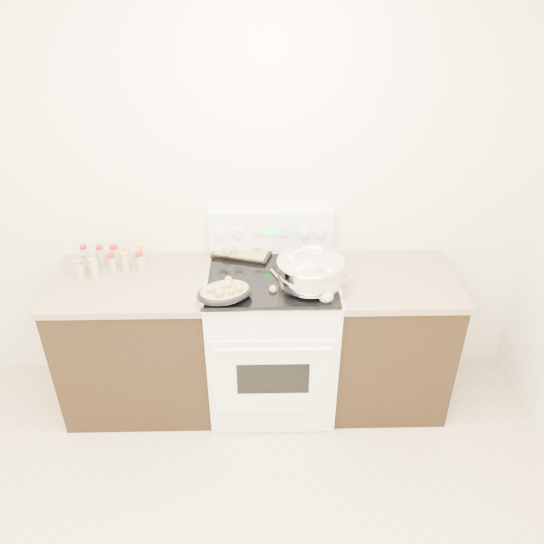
{
  "coord_description": "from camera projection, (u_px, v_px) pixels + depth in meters",
  "views": [
    {
      "loc": [
        0.3,
        -1.21,
        2.57
      ],
      "look_at": [
        0.35,
        1.37,
        1.0
      ],
      "focal_mm": 35.0,
      "sensor_mm": 36.0,
      "label": 1
    }
  ],
  "objects": [
    {
      "name": "mixing_bowl",
      "position": [
        310.0,
        273.0,
        2.95
      ],
      "size": [
        0.4,
        0.4,
        0.22
      ],
      "color": "silver",
      "rests_on": "kitchen_range"
    },
    {
      "name": "counter_left",
      "position": [
        140.0,
        341.0,
        3.34
      ],
      "size": [
        0.93,
        0.67,
        0.92
      ],
      "color": "black",
      "rests_on": "ground"
    },
    {
      "name": "spice_jars",
      "position": [
        108.0,
        260.0,
        3.17
      ],
      "size": [
        0.4,
        0.22,
        0.13
      ],
      "color": "#BFB28C",
      "rests_on": "counter_left"
    },
    {
      "name": "roasting_pan",
      "position": [
        225.0,
        292.0,
        2.86
      ],
      "size": [
        0.37,
        0.31,
        0.12
      ],
      "color": "black",
      "rests_on": "kitchen_range"
    },
    {
      "name": "kitchen_range",
      "position": [
        272.0,
        337.0,
        3.33
      ],
      "size": [
        0.78,
        0.73,
        1.22
      ],
      "color": "white",
      "rests_on": "ground"
    },
    {
      "name": "baking_sheet",
      "position": [
        242.0,
        250.0,
        3.32
      ],
      "size": [
        0.41,
        0.34,
        0.06
      ],
      "color": "black",
      "rests_on": "kitchen_range"
    },
    {
      "name": "room_shell",
      "position": [
        157.0,
        313.0,
        1.48
      ],
      "size": [
        4.1,
        3.6,
        2.75
      ],
      "color": "white",
      "rests_on": "ground"
    },
    {
      "name": "blue_ladle",
      "position": [
        327.0,
        294.0,
        2.87
      ],
      "size": [
        0.21,
        0.23,
        0.1
      ],
      "color": "#8ECAD4",
      "rests_on": "kitchen_range"
    },
    {
      "name": "wooden_spoon",
      "position": [
        276.0,
        286.0,
        2.98
      ],
      "size": [
        0.12,
        0.24,
        0.04
      ],
      "color": "tan",
      "rests_on": "kitchen_range"
    },
    {
      "name": "counter_right",
      "position": [
        387.0,
        338.0,
        3.36
      ],
      "size": [
        0.73,
        0.67,
        0.92
      ],
      "color": "black",
      "rests_on": "ground"
    }
  ]
}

